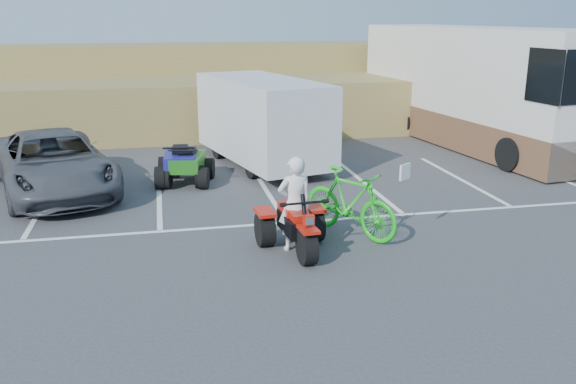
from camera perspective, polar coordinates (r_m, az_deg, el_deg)
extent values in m
plane|color=#3B3B3D|center=(11.05, 2.45, -6.92)|extent=(100.00, 100.00, 0.00)
cube|color=white|center=(15.71, -21.84, -0.96)|extent=(0.12, 5.00, 0.01)
cube|color=white|center=(15.45, -11.96, -0.40)|extent=(0.12, 5.00, 0.01)
cube|color=white|center=(15.66, -2.05, 0.18)|extent=(0.12, 5.00, 0.01)
cube|color=white|center=(16.32, 7.33, 0.72)|extent=(0.12, 5.00, 0.01)
cube|color=white|center=(17.38, 15.78, 1.19)|extent=(0.12, 5.00, 0.01)
cube|color=white|center=(18.77, 23.12, 1.58)|extent=(0.12, 5.00, 0.01)
cube|color=white|center=(13.23, -0.11, -2.89)|extent=(28.00, 0.12, 0.01)
cube|color=olive|center=(24.20, -5.79, 8.26)|extent=(40.00, 6.00, 2.00)
cube|color=olive|center=(27.55, -6.67, 11.30)|extent=(40.00, 4.00, 2.20)
imported|color=white|center=(11.48, 0.65, -1.11)|extent=(0.70, 0.49, 1.83)
imported|color=#14BF19|center=(12.37, 5.81, -0.98)|extent=(1.83, 2.28, 1.39)
imported|color=#48494F|center=(16.41, -21.10, 2.55)|extent=(4.00, 5.96, 1.52)
cube|color=silver|center=(18.12, -2.42, 6.94)|extent=(3.47, 5.82, 2.27)
cylinder|color=black|center=(18.33, -2.38, 3.58)|extent=(2.09, 1.11, 0.64)
cube|color=silver|center=(22.11, 16.93, 9.50)|extent=(4.07, 11.05, 3.89)
cube|color=brown|center=(22.30, 16.63, 5.93)|extent=(4.12, 11.06, 1.08)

